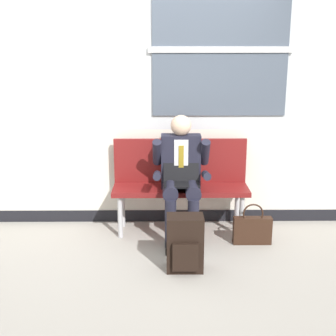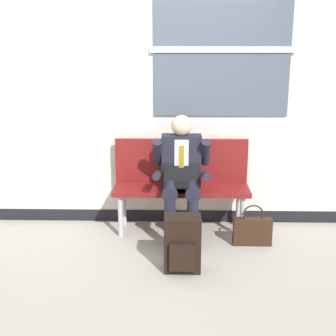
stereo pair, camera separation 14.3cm
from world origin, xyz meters
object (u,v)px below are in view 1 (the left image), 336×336
at_px(bench_with_person, 180,178).
at_px(handbag, 252,229).
at_px(backpack, 185,244).
at_px(person_seated, 181,174).

height_order(bench_with_person, handbag, bench_with_person).
xyz_separation_m(bench_with_person, backpack, (0.01, -0.94, -0.32)).
bearing_deg(handbag, bench_with_person, 150.67).
relative_size(person_seated, backpack, 2.49).
xyz_separation_m(backpack, handbag, (0.69, 0.54, -0.10)).
distance_m(backpack, handbag, 0.89).
xyz_separation_m(bench_with_person, person_seated, (-0.00, -0.21, 0.10)).
height_order(person_seated, handbag, person_seated).
height_order(bench_with_person, person_seated, person_seated).
bearing_deg(person_seated, backpack, -89.34).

